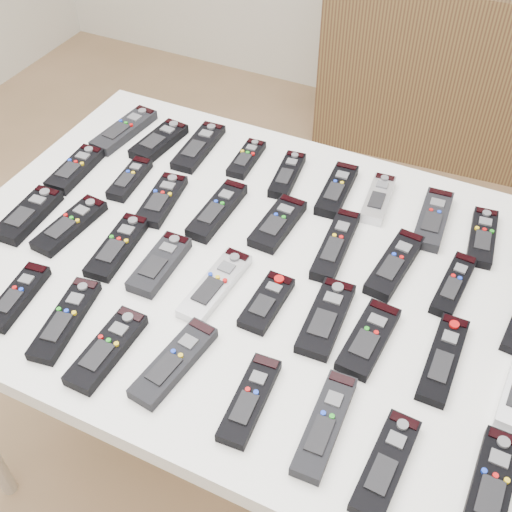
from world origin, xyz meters
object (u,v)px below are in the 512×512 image
at_px(remote_4, 287,175).
at_px(remote_33, 174,362).
at_px(remote_11, 130,179).
at_px(remote_37, 492,486).
at_px(remote_27, 443,359).
at_px(remote_31, 65,319).
at_px(remote_25, 326,318).
at_px(remote_2, 199,147).
at_px(remote_23, 215,285).
at_px(remote_17, 454,285).
at_px(remote_7, 433,219).
at_px(remote_6, 378,199).
at_px(remote_21, 118,246).
at_px(remote_1, 159,141).
at_px(remote_30, 17,297).
at_px(remote_5, 337,190).
at_px(remote_15, 336,245).
at_px(remote_22, 160,264).
at_px(remote_32, 107,349).
at_px(remote_19, 28,215).
at_px(remote_26, 369,339).
at_px(remote_0, 124,130).
at_px(remote_3, 246,159).
at_px(remote_20, 70,225).
at_px(remote_14, 278,223).
at_px(remote_35, 325,425).
at_px(remote_12, 162,200).
at_px(remote_13, 217,210).
at_px(remote_24, 267,302).
at_px(table, 256,283).
at_px(remote_36, 386,464).
at_px(sideboard, 509,79).
at_px(remote_16, 395,264).
at_px(remote_8, 482,237).
at_px(remote_34, 250,400).

bearing_deg(remote_4, remote_33, -93.34).
height_order(remote_11, remote_37, remote_37).
relative_size(remote_27, remote_31, 1.00).
relative_size(remote_25, remote_31, 0.94).
height_order(remote_2, remote_23, same).
bearing_deg(remote_17, remote_7, 120.64).
xyz_separation_m(remote_6, remote_31, (-0.41, -0.57, -0.00)).
relative_size(remote_4, remote_21, 0.87).
xyz_separation_m(remote_1, remote_30, (0.03, -0.55, -0.00)).
bearing_deg(remote_27, remote_11, 165.90).
relative_size(remote_4, remote_37, 0.87).
bearing_deg(remote_5, remote_15, -73.91).
bearing_deg(remote_22, remote_37, -16.20).
bearing_deg(remote_32, remote_19, 148.86).
bearing_deg(remote_33, remote_26, 41.51).
distance_m(remote_0, remote_3, 0.33).
relative_size(remote_3, remote_17, 0.85).
bearing_deg(remote_20, remote_5, 42.15).
relative_size(remote_14, remote_35, 0.85).
height_order(remote_32, remote_37, same).
height_order(remote_12, remote_13, remote_13).
bearing_deg(remote_24, remote_6, 76.99).
bearing_deg(remote_11, remote_25, -24.53).
bearing_deg(remote_15, remote_23, -133.66).
bearing_deg(table, remote_36, -40.24).
bearing_deg(remote_33, remote_27, 33.87).
height_order(sideboard, remote_16, remote_16).
bearing_deg(remote_5, remote_30, -131.18).
xyz_separation_m(remote_36, remote_37, (0.15, 0.03, 0.00)).
distance_m(remote_16, remote_23, 0.35).
xyz_separation_m(remote_4, remote_30, (-0.31, -0.56, 0.00)).
bearing_deg(remote_22, remote_17, 18.70).
distance_m(remote_8, remote_35, 0.56).
distance_m(remote_3, remote_17, 0.57).
xyz_separation_m(remote_24, remote_26, (0.20, 0.00, 0.00)).
height_order(remote_16, remote_17, remote_16).
relative_size(remote_14, remote_17, 0.99).
bearing_deg(remote_25, remote_6, 89.81).
bearing_deg(remote_21, remote_33, -44.02).
bearing_deg(remote_20, remote_33, -23.87).
xyz_separation_m(remote_11, remote_24, (0.44, -0.20, -0.00)).
height_order(remote_25, remote_32, remote_32).
relative_size(table, remote_0, 6.37).
relative_size(remote_20, remote_36, 1.00).
height_order(remote_27, remote_33, remote_33).
bearing_deg(table, remote_34, -66.14).
bearing_deg(remote_19, remote_35, -17.70).
bearing_deg(remote_6, remote_23, -123.22).
height_order(remote_3, remote_19, remote_19).
bearing_deg(remote_32, remote_12, 109.00).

